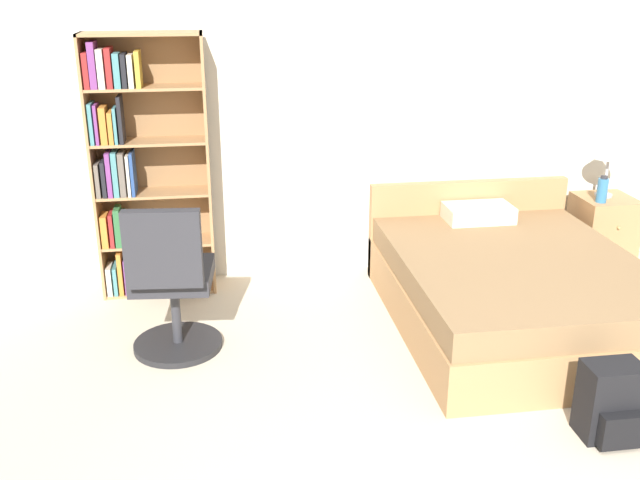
# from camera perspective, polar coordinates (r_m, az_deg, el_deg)

# --- Properties ---
(wall_back) EXTENTS (9.00, 0.06, 2.60)m
(wall_back) POSITION_cam_1_polar(r_m,az_deg,el_deg) (5.58, 5.99, 10.55)
(wall_back) COLOR silver
(wall_back) RESTS_ON ground_plane
(bookshelf) EXTENTS (0.82, 0.28, 1.89)m
(bookshelf) POSITION_cam_1_polar(r_m,az_deg,el_deg) (5.28, -14.50, 5.72)
(bookshelf) COLOR #AD7F51
(bookshelf) RESTS_ON ground_plane
(bed) EXTENTS (1.57, 2.00, 0.75)m
(bed) POSITION_cam_1_polar(r_m,az_deg,el_deg) (5.03, 15.02, -3.60)
(bed) COLOR #AD7F51
(bed) RESTS_ON ground_plane
(office_chair) EXTENTS (0.56, 0.62, 1.01)m
(office_chair) POSITION_cam_1_polar(r_m,az_deg,el_deg) (4.45, -11.79, -3.63)
(office_chair) COLOR #232326
(office_chair) RESTS_ON ground_plane
(nightstand) EXTENTS (0.43, 0.45, 0.60)m
(nightstand) POSITION_cam_1_polar(r_m,az_deg,el_deg) (6.17, 21.61, 0.54)
(nightstand) COLOR #AD7F51
(nightstand) RESTS_ON ground_plane
(table_lamp) EXTENTS (0.26, 0.26, 0.46)m
(table_lamp) POSITION_cam_1_polar(r_m,az_deg,el_deg) (6.02, 22.16, 6.60)
(table_lamp) COLOR #B2B2B7
(table_lamp) RESTS_ON nightstand
(water_bottle) EXTENTS (0.08, 0.08, 0.21)m
(water_bottle) POSITION_cam_1_polar(r_m,az_deg,el_deg) (5.92, 21.65, 3.76)
(water_bottle) COLOR teal
(water_bottle) RESTS_ON nightstand
(backpack_black) EXTENTS (0.29, 0.27, 0.41)m
(backpack_black) POSITION_cam_1_polar(r_m,az_deg,el_deg) (4.01, 22.25, -11.99)
(backpack_black) COLOR black
(backpack_black) RESTS_ON ground_plane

